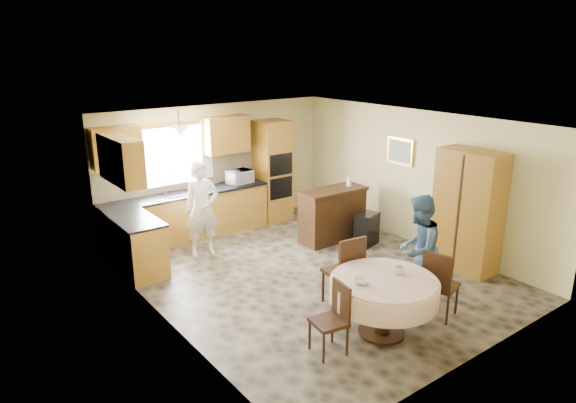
# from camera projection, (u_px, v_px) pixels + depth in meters

# --- Properties ---
(floor) EXTENTS (5.00, 6.00, 0.01)m
(floor) POSITION_uv_depth(u_px,v_px,m) (310.00, 274.00, 8.42)
(floor) COLOR #6F624D
(floor) RESTS_ON ground
(ceiling) EXTENTS (5.00, 6.00, 0.01)m
(ceiling) POSITION_uv_depth(u_px,v_px,m) (312.00, 122.00, 7.69)
(ceiling) COLOR white
(ceiling) RESTS_ON wall_back
(wall_back) EXTENTS (5.00, 0.02, 2.50)m
(wall_back) POSITION_uv_depth(u_px,v_px,m) (217.00, 167.00, 10.35)
(wall_back) COLOR #D5C888
(wall_back) RESTS_ON floor
(wall_front) EXTENTS (5.00, 0.02, 2.50)m
(wall_front) POSITION_uv_depth(u_px,v_px,m) (481.00, 264.00, 5.76)
(wall_front) COLOR #D5C888
(wall_front) RESTS_ON floor
(wall_left) EXTENTS (0.02, 6.00, 2.50)m
(wall_left) POSITION_uv_depth(u_px,v_px,m) (162.00, 235.00, 6.62)
(wall_left) COLOR #D5C888
(wall_left) RESTS_ON floor
(wall_right) EXTENTS (0.02, 6.00, 2.50)m
(wall_right) POSITION_uv_depth(u_px,v_px,m) (416.00, 178.00, 9.49)
(wall_right) COLOR #D5C888
(wall_right) RESTS_ON floor
(window) EXTENTS (1.40, 0.03, 1.10)m
(window) POSITION_uv_depth(u_px,v_px,m) (170.00, 156.00, 9.65)
(window) COLOR white
(window) RESTS_ON wall_back
(curtain_left) EXTENTS (0.22, 0.02, 1.15)m
(curtain_left) POSITION_uv_depth(u_px,v_px,m) (132.00, 159.00, 9.17)
(curtain_left) COLOR white
(curtain_left) RESTS_ON wall_back
(curtain_right) EXTENTS (0.22, 0.02, 1.15)m
(curtain_right) POSITION_uv_depth(u_px,v_px,m) (207.00, 149.00, 10.03)
(curtain_right) COLOR white
(curtain_right) RESTS_ON wall_back
(base_cab_back) EXTENTS (3.30, 0.60, 0.88)m
(base_cab_back) POSITION_uv_depth(u_px,v_px,m) (188.00, 217.00, 9.86)
(base_cab_back) COLOR gold
(base_cab_back) RESTS_ON floor
(counter_back) EXTENTS (3.30, 0.64, 0.04)m
(counter_back) POSITION_uv_depth(u_px,v_px,m) (186.00, 194.00, 9.73)
(counter_back) COLOR black
(counter_back) RESTS_ON base_cab_back
(base_cab_left) EXTENTS (0.60, 1.20, 0.88)m
(base_cab_left) POSITION_uv_depth(u_px,v_px,m) (137.00, 246.00, 8.40)
(base_cab_left) COLOR gold
(base_cab_left) RESTS_ON floor
(counter_left) EXTENTS (0.64, 1.20, 0.04)m
(counter_left) POSITION_uv_depth(u_px,v_px,m) (135.00, 220.00, 8.27)
(counter_left) COLOR black
(counter_left) RESTS_ON base_cab_left
(backsplash) EXTENTS (3.30, 0.02, 0.55)m
(backsplash) POSITION_uv_depth(u_px,v_px,m) (179.00, 176.00, 9.87)
(backsplash) COLOR beige
(backsplash) RESTS_ON wall_back
(wall_cab_left) EXTENTS (0.85, 0.33, 0.72)m
(wall_cab_left) POSITION_uv_depth(u_px,v_px,m) (116.00, 147.00, 8.85)
(wall_cab_left) COLOR #AC7B2B
(wall_cab_left) RESTS_ON wall_back
(wall_cab_right) EXTENTS (0.90, 0.33, 0.72)m
(wall_cab_right) POSITION_uv_depth(u_px,v_px,m) (226.00, 135.00, 10.11)
(wall_cab_right) COLOR #AC7B2B
(wall_cab_right) RESTS_ON wall_back
(wall_cab_side) EXTENTS (0.33, 1.20, 0.72)m
(wall_cab_side) POSITION_uv_depth(u_px,v_px,m) (121.00, 160.00, 7.89)
(wall_cab_side) COLOR #AC7B2B
(wall_cab_side) RESTS_ON wall_left
(oven_tower) EXTENTS (0.66, 0.62, 2.12)m
(oven_tower) POSITION_uv_depth(u_px,v_px,m) (272.00, 171.00, 10.82)
(oven_tower) COLOR gold
(oven_tower) RESTS_ON floor
(oven_upper) EXTENTS (0.56, 0.01, 0.45)m
(oven_upper) POSITION_uv_depth(u_px,v_px,m) (281.00, 165.00, 10.53)
(oven_upper) COLOR black
(oven_upper) RESTS_ON oven_tower
(oven_lower) EXTENTS (0.56, 0.01, 0.45)m
(oven_lower) POSITION_uv_depth(u_px,v_px,m) (281.00, 188.00, 10.67)
(oven_lower) COLOR black
(oven_lower) RESTS_ON oven_tower
(pendant) EXTENTS (0.36, 0.36, 0.18)m
(pendant) POSITION_uv_depth(u_px,v_px,m) (180.00, 132.00, 9.13)
(pendant) COLOR beige
(pendant) RESTS_ON ceiling
(sideboard) EXTENTS (1.34, 0.57, 0.95)m
(sideboard) POSITION_uv_depth(u_px,v_px,m) (332.00, 216.00, 9.76)
(sideboard) COLOR #3E2111
(sideboard) RESTS_ON floor
(space_heater) EXTENTS (0.51, 0.41, 0.61)m
(space_heater) POSITION_uv_depth(u_px,v_px,m) (367.00, 229.00, 9.58)
(space_heater) COLOR black
(space_heater) RESTS_ON floor
(cupboard) EXTENTS (0.53, 1.05, 2.01)m
(cupboard) POSITION_uv_depth(u_px,v_px,m) (468.00, 211.00, 8.38)
(cupboard) COLOR gold
(cupboard) RESTS_ON floor
(dining_table) EXTENTS (1.38, 1.38, 0.79)m
(dining_table) POSITION_uv_depth(u_px,v_px,m) (384.00, 291.00, 6.51)
(dining_table) COLOR #3E2111
(dining_table) RESTS_ON floor
(chair_left) EXTENTS (0.44, 0.44, 0.89)m
(chair_left) POSITION_uv_depth(u_px,v_px,m) (334.00, 315.00, 6.17)
(chair_left) COLOR #3E2111
(chair_left) RESTS_ON floor
(chair_back) EXTENTS (0.52, 0.52, 1.08)m
(chair_back) POSITION_uv_depth(u_px,v_px,m) (347.00, 268.00, 7.22)
(chair_back) COLOR #3E2111
(chair_back) RESTS_ON floor
(chair_right) EXTENTS (0.53, 0.53, 0.98)m
(chair_right) POSITION_uv_depth(u_px,v_px,m) (439.00, 282.00, 6.92)
(chair_right) COLOR #3E2111
(chair_right) RESTS_ON floor
(framed_picture) EXTENTS (0.06, 0.62, 0.51)m
(framed_picture) POSITION_uv_depth(u_px,v_px,m) (400.00, 151.00, 9.63)
(framed_picture) COLOR gold
(framed_picture) RESTS_ON wall_right
(microwave) EXTENTS (0.54, 0.41, 0.27)m
(microwave) POSITION_uv_depth(u_px,v_px,m) (240.00, 177.00, 10.32)
(microwave) COLOR silver
(microwave) RESTS_ON counter_back
(person_sink) EXTENTS (0.69, 0.52, 1.69)m
(person_sink) POSITION_uv_depth(u_px,v_px,m) (202.00, 209.00, 8.99)
(person_sink) COLOR silver
(person_sink) RESTS_ON floor
(person_dining) EXTENTS (0.95, 0.85, 1.60)m
(person_dining) POSITION_uv_depth(u_px,v_px,m) (418.00, 249.00, 7.34)
(person_dining) COLOR #38577B
(person_dining) RESTS_ON floor
(bowl_sideboard) EXTENTS (0.25, 0.25, 0.06)m
(bowl_sideboard) POSITION_uv_depth(u_px,v_px,m) (315.00, 195.00, 9.36)
(bowl_sideboard) COLOR #B2B2B2
(bowl_sideboard) RESTS_ON sideboard
(bottle_sideboard) EXTENTS (0.13, 0.13, 0.28)m
(bottle_sideboard) POSITION_uv_depth(u_px,v_px,m) (349.00, 182.00, 9.82)
(bottle_sideboard) COLOR silver
(bottle_sideboard) RESTS_ON sideboard
(cup_table) EXTENTS (0.15, 0.15, 0.10)m
(cup_table) POSITION_uv_depth(u_px,v_px,m) (399.00, 270.00, 6.58)
(cup_table) COLOR #B2B2B2
(cup_table) RESTS_ON dining_table
(bowl_table) EXTENTS (0.24, 0.24, 0.06)m
(bowl_table) POSITION_uv_depth(u_px,v_px,m) (361.00, 281.00, 6.31)
(bowl_table) COLOR #B2B2B2
(bowl_table) RESTS_ON dining_table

